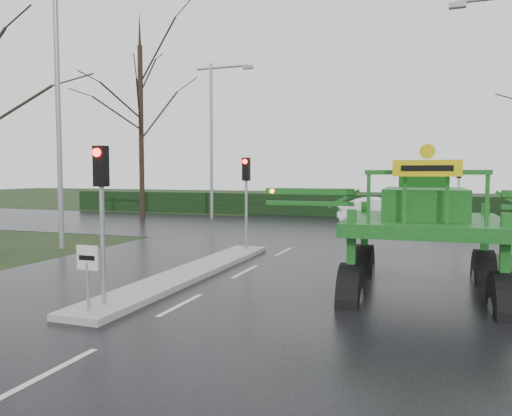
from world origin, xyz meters
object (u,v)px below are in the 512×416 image
(traffic_signal_mid, at_px, (246,183))
(street_light_left_near, at_px, (64,94))
(traffic_signal_far, at_px, (459,180))
(keep_left_sign, at_px, (88,267))
(crop_sprayer, at_px, (353,210))
(traffic_signal_near, at_px, (101,191))
(white_sedan, at_px, (382,227))
(street_light_left_far, at_px, (216,126))

(traffic_signal_mid, distance_m, street_light_left_near, 7.83)
(traffic_signal_far, bearing_deg, keep_left_sign, 70.07)
(traffic_signal_far, height_order, crop_sprayer, crop_sprayer)
(traffic_signal_near, height_order, traffic_signal_far, same)
(crop_sprayer, xyz_separation_m, white_sedan, (-0.93, 16.50, -2.11))
(traffic_signal_mid, xyz_separation_m, street_light_left_near, (-6.89, -1.49, 3.40))
(traffic_signal_mid, xyz_separation_m, traffic_signal_far, (7.80, 12.52, 0.00))
(traffic_signal_near, xyz_separation_m, crop_sprayer, (4.79, 2.89, -0.48))
(crop_sprayer, bearing_deg, traffic_signal_far, 78.40)
(traffic_signal_near, xyz_separation_m, street_light_left_near, (-6.89, 7.01, 3.40))
(traffic_signal_far, relative_size, street_light_left_far, 0.35)
(street_light_left_near, bearing_deg, traffic_signal_mid, 12.21)
(traffic_signal_mid, height_order, street_light_left_near, street_light_left_near)
(traffic_signal_near, bearing_deg, street_light_left_near, 134.53)
(keep_left_sign, distance_m, street_light_left_far, 23.11)
(street_light_left_near, bearing_deg, keep_left_sign, -47.41)
(keep_left_sign, xyz_separation_m, white_sedan, (3.86, 19.89, -1.06))
(keep_left_sign, distance_m, traffic_signal_near, 1.61)
(traffic_signal_mid, bearing_deg, keep_left_sign, -90.00)
(crop_sprayer, height_order, white_sedan, crop_sprayer)
(street_light_left_near, xyz_separation_m, street_light_left_far, (0.00, 14.00, 0.00))
(traffic_signal_mid, bearing_deg, traffic_signal_near, -90.00)
(traffic_signal_mid, relative_size, crop_sprayer, 0.44)
(street_light_left_near, height_order, white_sedan, street_light_left_near)
(keep_left_sign, xyz_separation_m, traffic_signal_near, (0.00, 0.49, 1.53))
(traffic_signal_far, height_order, street_light_left_near, street_light_left_near)
(crop_sprayer, bearing_deg, street_light_left_near, 158.43)
(keep_left_sign, xyz_separation_m, street_light_left_far, (-6.89, 21.50, 4.93))
(keep_left_sign, distance_m, traffic_signal_mid, 9.12)
(crop_sprayer, bearing_deg, white_sedan, 91.05)
(traffic_signal_mid, height_order, traffic_signal_far, same)
(traffic_signal_mid, distance_m, crop_sprayer, 7.39)
(street_light_left_far, bearing_deg, traffic_signal_far, 0.03)
(keep_left_sign, height_order, crop_sprayer, crop_sprayer)
(street_light_left_near, relative_size, crop_sprayer, 1.25)
(white_sedan, bearing_deg, keep_left_sign, 153.22)
(keep_left_sign, distance_m, crop_sprayer, 5.96)
(traffic_signal_mid, distance_m, street_light_left_far, 14.68)
(traffic_signal_mid, relative_size, street_light_left_near, 0.35)
(street_light_left_far, bearing_deg, crop_sprayer, -57.17)
(traffic_signal_mid, xyz_separation_m, crop_sprayer, (4.79, -5.61, -0.48))
(white_sedan, bearing_deg, street_light_left_near, 123.24)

